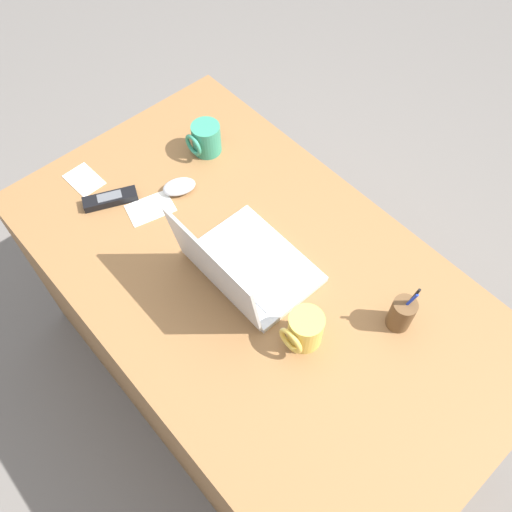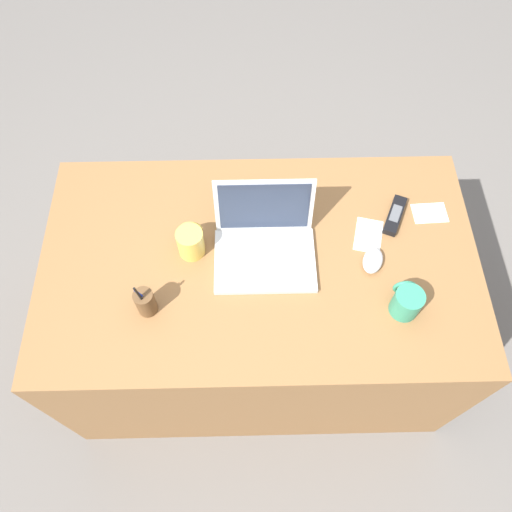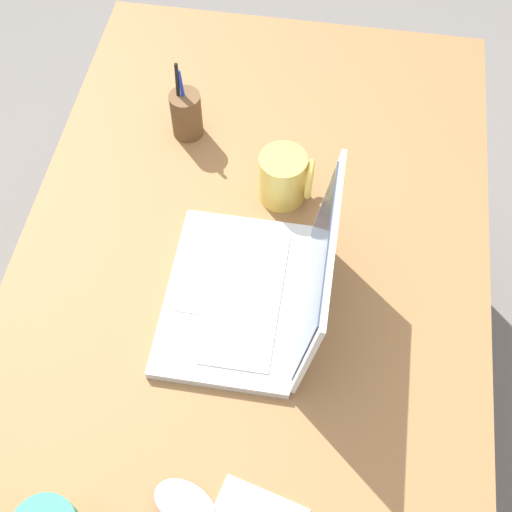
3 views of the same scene
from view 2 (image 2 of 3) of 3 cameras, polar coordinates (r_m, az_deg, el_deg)
name	(u,v)px [view 2 (image 2 of 3)]	position (r m, az deg, el deg)	size (l,w,h in m)	color
ground_plane	(259,339)	(2.35, 0.28, -9.21)	(6.00, 6.00, 0.00)	slate
desk	(259,305)	(2.01, 0.33, -5.50)	(1.44, 0.84, 0.75)	olive
laptop	(265,243)	(1.65, 0.96, 1.45)	(0.33, 0.27, 0.24)	silver
computer_mouse	(373,260)	(1.70, 12.86, -0.49)	(0.06, 0.10, 0.03)	silver
coffee_mug_white	(191,241)	(1.66, -7.28, 1.61)	(0.09, 0.10, 0.10)	#E0BC4C
coffee_mug_tall	(407,302)	(1.62, 16.40, -4.90)	(0.09, 0.10, 0.10)	#338C6B
cordless_phone	(395,215)	(1.81, 15.18, 4.38)	(0.10, 0.16, 0.03)	black
pen_holder	(145,302)	(1.58, -12.19, -5.03)	(0.06, 0.06, 0.17)	brown
paper_note_near_laptop	(430,213)	(1.87, 18.74, 4.54)	(0.12, 0.08, 0.00)	white
paper_note_left	(368,235)	(1.76, 12.39, 2.25)	(0.09, 0.13, 0.00)	white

